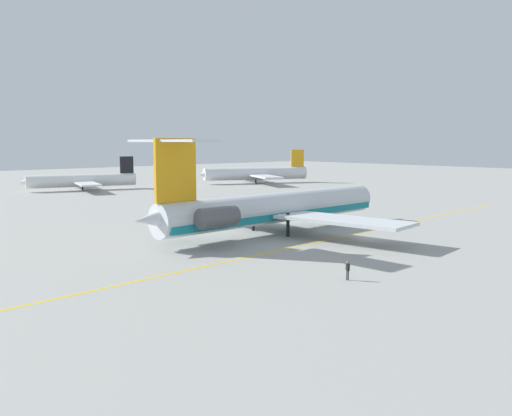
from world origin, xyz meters
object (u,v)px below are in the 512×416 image
at_px(main_jetliner, 270,208).
at_px(airliner_mid_left, 79,181).
at_px(safety_cone_nose, 294,206).
at_px(ground_crew_near_tail, 274,200).
at_px(ground_crew_near_nose, 348,268).
at_px(airliner_mid_right, 253,173).

xyz_separation_m(main_jetliner, airliner_mid_left, (9.42, 77.11, -0.92)).
distance_m(airliner_mid_left, safety_cone_nose, 60.85).
xyz_separation_m(airliner_mid_left, ground_crew_near_tail, (12.35, -55.49, -1.26)).
distance_m(airliner_mid_left, ground_crew_near_nose, 101.17).
height_order(main_jetliner, airliner_mid_left, main_jetliner).
xyz_separation_m(main_jetliner, safety_cone_nose, (23.22, 17.88, -3.05)).
distance_m(main_jetliner, ground_crew_near_nose, 24.90).
xyz_separation_m(ground_crew_near_nose, ground_crew_near_tail, (33.59, 43.41, 0.08)).
relative_size(ground_crew_near_nose, ground_crew_near_tail, 0.93).
xyz_separation_m(airliner_mid_right, safety_cone_nose, (-33.05, -47.59, -2.54)).
xyz_separation_m(airliner_mid_right, ground_crew_near_tail, (-34.50, -43.86, -1.67)).
bearing_deg(main_jetliner, safety_cone_nose, 36.11).
distance_m(ground_crew_near_nose, ground_crew_near_tail, 54.89).
height_order(ground_crew_near_tail, safety_cone_nose, ground_crew_near_tail).
bearing_deg(airliner_mid_left, main_jetliner, 98.93).
height_order(airliner_mid_right, safety_cone_nose, airliner_mid_right).
distance_m(ground_crew_near_nose, safety_cone_nose, 52.94).
relative_size(airliner_mid_left, safety_cone_nose, 49.01).
relative_size(main_jetliner, ground_crew_near_tail, 23.14).
distance_m(main_jetliner, airliner_mid_right, 86.33).
height_order(airliner_mid_right, ground_crew_near_tail, airliner_mid_right).
height_order(airliner_mid_left, safety_cone_nose, airliner_mid_left).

